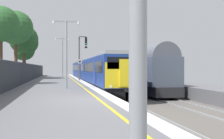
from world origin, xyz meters
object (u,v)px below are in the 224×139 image
(commuter_train_at_platform, at_px, (91,70))
(speed_limit_sign, at_px, (80,67))
(freight_train_adjacent_track, at_px, (106,68))
(background_tree_centre, at_px, (0,25))
(platform_lamp_far, at_px, (62,55))
(background_tree_right, at_px, (25,41))
(platform_lamp_mid, at_px, (66,47))
(background_tree_left, at_px, (15,29))
(signal_gantry, at_px, (81,53))
(background_tree_back, at_px, (24,51))

(commuter_train_at_platform, height_order, speed_limit_sign, commuter_train_at_platform)
(freight_train_adjacent_track, relative_size, background_tree_centre, 8.20)
(platform_lamp_far, relative_size, background_tree_right, 0.71)
(freight_train_adjacent_track, distance_m, background_tree_right, 14.73)
(platform_lamp_mid, relative_size, background_tree_left, 0.54)
(platform_lamp_mid, bearing_deg, background_tree_right, 103.08)
(commuter_train_at_platform, distance_m, platform_lamp_mid, 18.03)
(platform_lamp_mid, distance_m, background_tree_right, 24.53)
(commuter_train_at_platform, distance_m, background_tree_right, 11.96)
(freight_train_adjacent_track, height_order, speed_limit_sign, freight_train_adjacent_track)
(freight_train_adjacent_track, distance_m, background_tree_left, 17.71)
(freight_train_adjacent_track, xyz_separation_m, background_tree_right, (-13.26, -4.88, 4.17))
(signal_gantry, xyz_separation_m, background_tree_right, (-7.77, 8.99, 2.22))
(platform_lamp_mid, bearing_deg, signal_gantry, 81.34)
(freight_train_adjacent_track, relative_size, platform_lamp_far, 10.37)
(freight_train_adjacent_track, bearing_deg, commuter_train_at_platform, -109.86)
(commuter_train_at_platform, distance_m, freight_train_adjacent_track, 11.79)
(freight_train_adjacent_track, bearing_deg, background_tree_centre, -121.34)
(speed_limit_sign, xyz_separation_m, platform_lamp_mid, (-1.89, -12.33, 1.36))
(commuter_train_at_platform, height_order, signal_gantry, signal_gantry)
(commuter_train_at_platform, bearing_deg, platform_lamp_far, 152.76)
(speed_limit_sign, height_order, platform_lamp_far, platform_lamp_far)
(background_tree_left, xyz_separation_m, background_tree_back, (0.07, 9.65, -2.42))
(speed_limit_sign, height_order, platform_lamp_mid, platform_lamp_mid)
(commuter_train_at_platform, distance_m, background_tree_back, 15.39)
(speed_limit_sign, bearing_deg, commuter_train_at_platform, 70.53)
(background_tree_right, bearing_deg, signal_gantry, -49.16)
(signal_gantry, relative_size, platform_lamp_mid, 1.09)
(freight_train_adjacent_track, bearing_deg, background_tree_back, 179.02)
(background_tree_right, bearing_deg, background_tree_left, -99.63)
(freight_train_adjacent_track, xyz_separation_m, background_tree_back, (-13.97, 0.24, 2.87))
(signal_gantry, relative_size, background_tree_back, 0.89)
(freight_train_adjacent_track, height_order, background_tree_back, background_tree_back)
(signal_gantry, distance_m, background_tree_back, 16.48)
(platform_lamp_far, distance_m, background_tree_centre, 14.51)
(signal_gantry, distance_m, speed_limit_sign, 3.03)
(platform_lamp_mid, xyz_separation_m, platform_lamp_far, (0.00, 19.47, 0.35))
(platform_lamp_far, bearing_deg, commuter_train_at_platform, -27.24)
(commuter_train_at_platform, relative_size, platform_lamp_far, 7.31)
(platform_lamp_far, height_order, background_tree_back, background_tree_back)
(speed_limit_sign, distance_m, background_tree_left, 11.86)
(signal_gantry, distance_m, platform_lamp_far, 5.22)
(signal_gantry, xyz_separation_m, platform_lamp_far, (-2.25, 4.71, -0.04))
(commuter_train_at_platform, xyz_separation_m, platform_lamp_far, (-3.74, 1.92, 2.09))
(background_tree_right, bearing_deg, background_tree_centre, -91.03)
(speed_limit_sign, xyz_separation_m, background_tree_right, (-7.41, 11.43, 3.98))
(freight_train_adjacent_track, bearing_deg, speed_limit_sign, -109.73)
(platform_lamp_mid, bearing_deg, background_tree_back, 102.16)
(speed_limit_sign, relative_size, background_tree_centre, 0.36)
(signal_gantry, bearing_deg, platform_lamp_far, 115.53)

